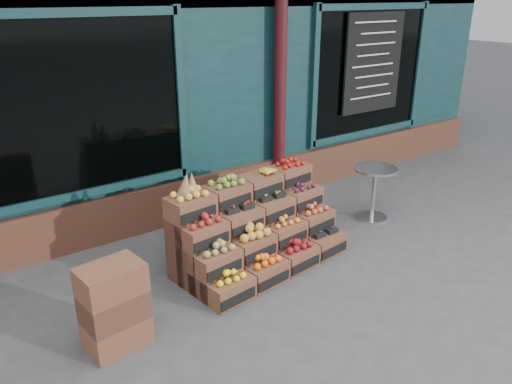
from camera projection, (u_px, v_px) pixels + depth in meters
ground at (307, 277)px, 5.61m from camera, size 60.00×60.00×0.00m
shop_facade at (116, 29)px, 8.58m from camera, size 12.00×6.24×4.80m
crate_display at (256, 232)px, 5.80m from camera, size 2.10×1.19×1.25m
spare_crates at (114, 307)px, 4.38m from camera, size 0.58×0.43×0.81m
bistro_table at (374, 187)px, 6.91m from camera, size 0.60×0.60×0.76m
shopkeeper at (79, 150)px, 6.54m from camera, size 0.79×0.53×2.11m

